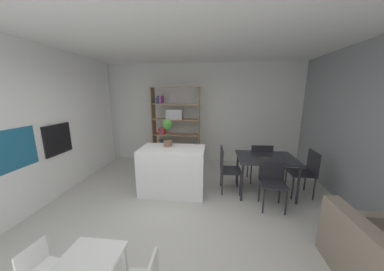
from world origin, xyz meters
The scene contains 16 objects.
ground_plane centered at (0.00, 0.00, 0.00)m, with size 8.46×8.46×0.00m, color beige.
ceiling_slab centered at (0.00, 0.00, 2.84)m, with size 6.16×5.82×0.06m.
back_partition centered at (0.00, 2.88, 1.41)m, with size 6.16×0.06×2.81m, color silver.
tall_cabinet_run_left centered at (-2.69, 0.00, 1.41)m, with size 0.67×5.24×2.81m, color white.
cabinet_niche_splashback centered at (-2.35, -0.42, 1.15)m, with size 0.01×1.10×0.63m.
built_in_oven centered at (-2.33, 0.58, 1.12)m, with size 0.06×0.61×0.58m.
kitchen_island centered at (-0.17, 0.88, 0.47)m, with size 1.26×0.72×0.93m, color white.
potted_plant_on_island centered at (-0.29, 1.01, 1.27)m, with size 0.21×0.21×0.55m.
open_bookshelf centered at (-0.49, 2.46, 1.10)m, with size 1.30×0.35×2.15m.
child_table centered at (-0.48, -1.31, 0.41)m, with size 0.53×0.50×0.50m.
child_chair_left centered at (-1.00, -1.30, 0.31)m, with size 0.33×0.33×0.55m.
dining_table centered at (1.67, 1.05, 0.68)m, with size 1.11×0.85×0.76m.
dining_chair_far centered at (1.67, 1.50, 0.54)m, with size 0.46×0.43×0.90m.
dining_chair_near centered at (1.67, 0.59, 0.53)m, with size 0.43×0.42×0.87m.
dining_chair_island_side centered at (0.90, 1.04, 0.55)m, with size 0.42×0.46×0.92m.
dining_chair_window_side centered at (2.44, 1.04, 0.54)m, with size 0.45×0.45×0.90m.
Camera 1 is at (0.62, -2.65, 1.97)m, focal length 17.83 mm.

